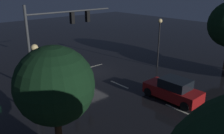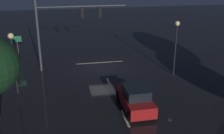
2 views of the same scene
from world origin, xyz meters
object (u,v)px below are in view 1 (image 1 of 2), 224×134
object	(u,v)px
traffic_signal_assembly	(58,29)
car_approaching	(173,90)
tree_right_far	(55,86)
street_lamp_left_kerb	(159,34)
street_lamp_right_kerb	(37,68)

from	to	relation	value
traffic_signal_assembly	car_approaching	size ratio (longest dim) A/B	1.91
car_approaching	tree_right_far	xyz separation A→B (m)	(9.40, -0.37, 2.94)
street_lamp_left_kerb	street_lamp_right_kerb	world-z (taller)	street_lamp_left_kerb
car_approaching	street_lamp_right_kerb	bearing A→B (deg)	-26.16
car_approaching	street_lamp_right_kerb	size ratio (longest dim) A/B	0.90
street_lamp_left_kerb	tree_right_far	bearing A→B (deg)	19.48
car_approaching	street_lamp_right_kerb	distance (m)	9.87
car_approaching	street_lamp_left_kerb	distance (m)	8.11
traffic_signal_assembly	car_approaching	world-z (taller)	traffic_signal_assembly
traffic_signal_assembly	tree_right_far	xyz separation A→B (m)	(5.16, 8.62, -0.97)
car_approaching	street_lamp_left_kerb	bearing A→B (deg)	-133.38
street_lamp_left_kerb	car_approaching	bearing A→B (deg)	46.62
traffic_signal_assembly	street_lamp_right_kerb	size ratio (longest dim) A/B	1.71
street_lamp_left_kerb	street_lamp_right_kerb	bearing A→B (deg)	5.63
street_lamp_right_kerb	car_approaching	bearing A→B (deg)	153.84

